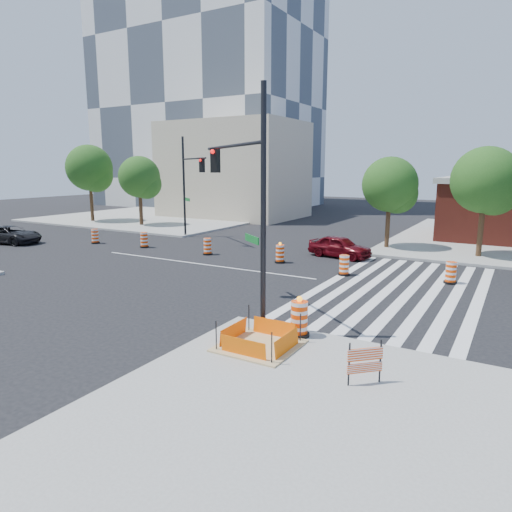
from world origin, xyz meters
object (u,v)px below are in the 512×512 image
object	(u,v)px
dark_suv	(10,235)
signal_pole_se	(245,187)
red_coupe	(340,247)
signal_pole_nw	(189,178)

from	to	relation	value
dark_suv	signal_pole_se	world-z (taller)	signal_pole_se
red_coupe	signal_pole_se	xyz separation A→B (m)	(1.16, -12.67, 4.03)
dark_suv	signal_pole_nw	world-z (taller)	signal_pole_nw
dark_suv	red_coupe	bearing A→B (deg)	-85.32
red_coupe	signal_pole_nw	xyz separation A→B (m)	(-12.05, 0.98, 3.92)
dark_suv	signal_pole_se	size ratio (longest dim) A/B	0.58
red_coupe	signal_pole_nw	size ratio (longest dim) A/B	0.52
signal_pole_se	signal_pole_nw	world-z (taller)	signal_pole_se
dark_suv	signal_pole_nw	bearing A→B (deg)	-64.25
signal_pole_se	red_coupe	bearing A→B (deg)	-47.23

